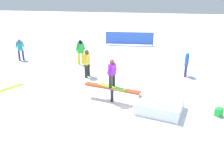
{
  "coord_description": "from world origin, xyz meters",
  "views": [
    {
      "loc": [
        -1.34,
        9.86,
        5.17
      ],
      "look_at": [
        0.0,
        0.0,
        1.29
      ],
      "focal_mm": 40.0,
      "sensor_mm": 36.0,
      "label": 1
    }
  ],
  "objects": [
    {
      "name": "loose_snowboard_lime",
      "position": [
        5.29,
        -0.67,
        0.01
      ],
      "size": [
        1.09,
        1.39,
        0.02
      ],
      "primitive_type": "cube",
      "rotation": [
        0.0,
        0.0,
        0.96
      ],
      "color": "#97DD2C",
      "rests_on": "ground"
    },
    {
      "name": "bystander_yellow",
      "position": [
        1.76,
        -2.76,
        0.87
      ],
      "size": [
        0.32,
        0.68,
        1.55
      ],
      "rotation": [
        0.0,
        0.0,
        4.41
      ],
      "color": "black",
      "rests_on": "ground"
    },
    {
      "name": "rail_feature",
      "position": [
        0.0,
        0.0,
        0.59
      ],
      "size": [
        2.57,
        0.98,
        0.69
      ],
      "rotation": [
        0.0,
        0.0,
        -0.28
      ],
      "color": "black",
      "rests_on": "ground"
    },
    {
      "name": "bystander_green",
      "position": [
        2.66,
        -4.86,
        0.87
      ],
      "size": [
        0.56,
        0.53,
        1.56
      ],
      "rotation": [
        0.0,
        0.0,
        3.89
      ],
      "color": "#CDD11D",
      "rests_on": "ground"
    },
    {
      "name": "bystander_teal",
      "position": [
        6.79,
        -5.08,
        0.8
      ],
      "size": [
        0.56,
        0.34,
        1.43
      ],
      "rotation": [
        0.0,
        0.0,
        0.48
      ],
      "color": "navy",
      "rests_on": "ground"
    },
    {
      "name": "backpack_on_snow",
      "position": [
        -4.39,
        0.66,
        0.17
      ],
      "size": [
        0.37,
        0.37,
        0.34
      ],
      "primitive_type": "cube",
      "rotation": [
        0.0,
        0.0,
        0.79
      ],
      "color": "green",
      "rests_on": "ground"
    },
    {
      "name": "snow_kicker_ramp",
      "position": [
        -2.05,
        0.58,
        0.25
      ],
      "size": [
        2.14,
        1.94,
        0.5
      ],
      "primitive_type": "cube",
      "rotation": [
        0.0,
        0.0,
        -0.28
      ],
      "color": "white",
      "rests_on": "ground"
    },
    {
      "name": "safety_fence",
      "position": [
        -0.07,
        -9.91,
        0.6
      ],
      "size": [
        3.84,
        0.18,
        1.1
      ],
      "rotation": [
        0.0,
        0.0,
        6.31
      ],
      "color": "blue",
      "rests_on": "ground"
    },
    {
      "name": "main_rider_on_rail",
      "position": [
        0.0,
        0.0,
        1.32
      ],
      "size": [
        1.3,
        0.83,
        1.29
      ],
      "rotation": [
        0.0,
        0.0,
        -0.46
      ],
      "color": "#85D738",
      "rests_on": "rail_feature"
    },
    {
      "name": "ground_plane",
      "position": [
        0.0,
        0.0,
        0.0
      ],
      "size": [
        60.0,
        60.0,
        0.0
      ],
      "primitive_type": "plane",
      "color": "white"
    },
    {
      "name": "bystander_blue",
      "position": [
        -3.66,
        -3.58,
        0.76
      ],
      "size": [
        0.26,
        0.62,
        1.36
      ],
      "rotation": [
        0.0,
        0.0,
        4.49
      ],
      "color": "navy",
      "rests_on": "ground"
    }
  ]
}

